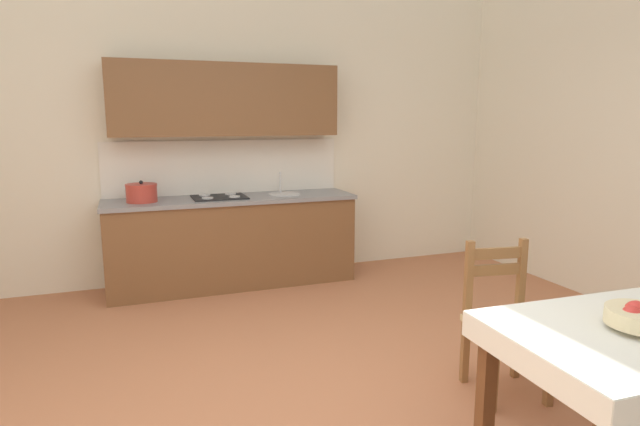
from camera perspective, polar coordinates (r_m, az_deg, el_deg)
The scene contains 4 objects.
ground_plane at distance 3.26m, azimuth 1.07°, elevation -21.71°, with size 6.73×6.45×0.10m, color #B7704C.
wall_back at distance 5.67m, azimuth -10.23°, elevation 13.46°, with size 6.73×0.12×4.03m, color silver.
kitchen_cabinetry at distance 5.38m, azimuth -9.61°, elevation 1.29°, with size 2.45×0.63×2.20m.
dining_chair_kitchen_side at distance 3.49m, azimuth 19.22°, elevation -11.07°, with size 0.48×0.48×0.93m.
Camera 1 is at (-1.01, -2.58, 1.67)m, focal length 29.75 mm.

